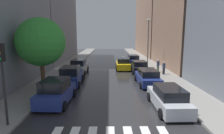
{
  "coord_description": "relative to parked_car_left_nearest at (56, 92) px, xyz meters",
  "views": [
    {
      "loc": [
        -0.02,
        -6.02,
        4.86
      ],
      "look_at": [
        0.29,
        18.16,
        0.72
      ],
      "focal_mm": 30.08,
      "sensor_mm": 36.0,
      "label": 1
    }
  ],
  "objects": [
    {
      "name": "building_right_mid",
      "position": [
        14.86,
        15.47,
        5.09
      ],
      "size": [
        6.0,
        15.08,
        11.84
      ],
      "primitive_type": "cube",
      "color": "#8C6B56",
      "rests_on": "ground"
    },
    {
      "name": "street_tree_left",
      "position": [
        -1.98,
        3.07,
        3.43
      ],
      "size": [
        4.09,
        4.09,
        6.17
      ],
      "color": "#513823",
      "rests_on": "sidewalk_left"
    },
    {
      "name": "traffic_light_left_corner",
      "position": [
        -1.59,
        -3.6,
        2.45
      ],
      "size": [
        0.3,
        0.42,
        4.3
      ],
      "color": "black",
      "rests_on": "sidewalk_left"
    },
    {
      "name": "pedestrian_near_tree",
      "position": [
        10.06,
        10.71,
        0.18
      ],
      "size": [
        0.36,
        0.36,
        1.65
      ],
      "rotation": [
        0.0,
        0.0,
        3.21
      ],
      "color": "#38513D",
      "rests_on": "sidewalk_right"
    },
    {
      "name": "building_left_mid",
      "position": [
        -7.14,
        23.43,
        8.62
      ],
      "size": [
        6.0,
        19.8,
        18.9
      ],
      "primitive_type": "cube",
      "color": "slate",
      "rests_on": "ground"
    },
    {
      "name": "building_right_far",
      "position": [
        14.86,
        34.7,
        9.3
      ],
      "size": [
        6.0,
        21.93,
        20.26
      ],
      "primitive_type": "cube",
      "color": "#8C6B56",
      "rests_on": "ground"
    },
    {
      "name": "pedestrian_foreground",
      "position": [
        10.4,
        9.31,
        0.13
      ],
      "size": [
        0.36,
        0.36,
        1.57
      ],
      "rotation": [
        0.0,
        0.0,
        1.14
      ],
      "color": "black",
      "rests_on": "sidewalk_right"
    },
    {
      "name": "ground_plane",
      "position": [
        3.86,
        17.07,
        -0.85
      ],
      "size": [
        28.0,
        72.0,
        0.04
      ],
      "primitive_type": "cube",
      "color": "#272729"
    },
    {
      "name": "parked_car_right_nearest",
      "position": [
        7.7,
        -1.18,
        -0.1
      ],
      "size": [
        2.04,
        4.69,
        1.56
      ],
      "rotation": [
        0.0,
        0.0,
        1.59
      ],
      "color": "#B2B7BF",
      "rests_on": "ground"
    },
    {
      "name": "lamp_post_right",
      "position": [
        9.41,
        14.32,
        3.33
      ],
      "size": [
        0.6,
        0.28,
        6.95
      ],
      "color": "#595B60",
      "rests_on": "sidewalk_right"
    },
    {
      "name": "sidewalk_right",
      "position": [
        10.36,
        17.07,
        -0.76
      ],
      "size": [
        3.0,
        72.0,
        0.15
      ],
      "primitive_type": "cube",
      "color": "gray",
      "rests_on": "ground"
    },
    {
      "name": "parked_car_right_third",
      "position": [
        7.7,
        11.24,
        -0.11
      ],
      "size": [
        2.21,
        4.23,
        1.54
      ],
      "rotation": [
        0.0,
        0.0,
        1.59
      ],
      "color": "black",
      "rests_on": "ground"
    },
    {
      "name": "parked_car_right_second",
      "position": [
        7.59,
        5.07,
        -0.1
      ],
      "size": [
        2.13,
        4.64,
        1.55
      ],
      "rotation": [
        0.0,
        0.0,
        1.59
      ],
      "color": "navy",
      "rests_on": "ground"
    },
    {
      "name": "parked_car_left_nearest",
      "position": [
        0.0,
        0.0,
        0.0
      ],
      "size": [
        2.25,
        4.23,
        1.79
      ],
      "rotation": [
        0.0,
        0.0,
        1.52
      ],
      "color": "navy",
      "rests_on": "ground"
    },
    {
      "name": "parked_car_left_second",
      "position": [
        -0.01,
        5.27,
        0.01
      ],
      "size": [
        2.2,
        4.64,
        1.8
      ],
      "rotation": [
        0.0,
        0.0,
        1.6
      ],
      "color": "navy",
      "rests_on": "ground"
    },
    {
      "name": "sidewalk_left",
      "position": [
        -2.64,
        17.07,
        -0.76
      ],
      "size": [
        3.0,
        72.0,
        0.15
      ],
      "primitive_type": "cube",
      "color": "gray",
      "rests_on": "ground"
    },
    {
      "name": "taxi_midroad",
      "position": [
        5.76,
        13.46,
        -0.07
      ],
      "size": [
        2.14,
        4.37,
        1.81
      ],
      "rotation": [
        0.0,
        0.0,
        1.55
      ],
      "color": "yellow",
      "rests_on": "ground"
    },
    {
      "name": "parked_car_left_third",
      "position": [
        -0.1,
        10.84,
        0.01
      ],
      "size": [
        2.08,
        4.62,
        1.81
      ],
      "rotation": [
        0.0,
        0.0,
        1.54
      ],
      "color": "#B2B7BF",
      "rests_on": "ground"
    },
    {
      "name": "parked_car_right_fourth",
      "position": [
        7.72,
        17.74,
        -0.07
      ],
      "size": [
        2.1,
        4.57,
        1.62
      ],
      "rotation": [
        0.0,
        0.0,
        1.6
      ],
      "color": "navy",
      "rests_on": "ground"
    }
  ]
}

